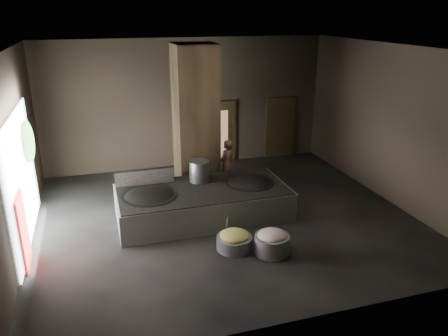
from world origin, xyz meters
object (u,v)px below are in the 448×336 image
object	(u,v)px
hearth_platform	(203,203)
stock_pot	(199,171)
wok_right	(249,185)
wok_left	(149,198)
cook	(227,164)
meat_basin	(272,244)
veg_basin	(234,243)

from	to	relation	value
hearth_platform	stock_pot	distance (m)	0.92
wok_right	stock_pot	xyz separation A→B (m)	(-1.30, 0.50, 0.38)
wok_left	hearth_platform	bearing A→B (deg)	1.97
wok_left	cook	bearing A→B (deg)	34.13
wok_left	stock_pot	distance (m)	1.66
stock_pot	meat_basin	distance (m)	3.19
hearth_platform	meat_basin	xyz separation A→B (m)	(1.07, -2.34, -0.18)
hearth_platform	meat_basin	bearing A→B (deg)	-65.48
wok_left	stock_pot	bearing A→B (deg)	21.80
hearth_platform	wok_left	world-z (taller)	wok_left
hearth_platform	cook	world-z (taller)	cook
wok_left	cook	distance (m)	3.24
wok_right	cook	bearing A→B (deg)	94.08
wok_left	veg_basin	bearing A→B (deg)	-46.77
meat_basin	wok_right	bearing A→B (deg)	83.21
wok_left	meat_basin	world-z (taller)	wok_left
wok_left	cook	xyz separation A→B (m)	(2.68, 1.82, 0.04)
meat_basin	cook	bearing A→B (deg)	87.74
stock_pot	cook	bearing A→B (deg)	45.90
hearth_platform	wok_right	xyz separation A→B (m)	(1.35, 0.05, 0.35)
wok_right	meat_basin	size ratio (longest dim) A/B	1.65
stock_pot	cook	size ratio (longest dim) A/B	0.38
stock_pot	meat_basin	bearing A→B (deg)	-70.61
stock_pot	meat_basin	world-z (taller)	stock_pot
stock_pot	veg_basin	size ratio (longest dim) A/B	0.70
meat_basin	hearth_platform	bearing A→B (deg)	114.52
wok_right	meat_basin	world-z (taller)	wok_right
hearth_platform	stock_pot	xyz separation A→B (m)	(0.05, 0.55, 0.73)
wok_right	stock_pot	distance (m)	1.44
wok_left	meat_basin	xyz separation A→B (m)	(2.52, -2.29, -0.53)
wok_left	meat_basin	bearing A→B (deg)	-42.27
wok_left	wok_right	xyz separation A→B (m)	(2.80, 0.10, 0.00)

